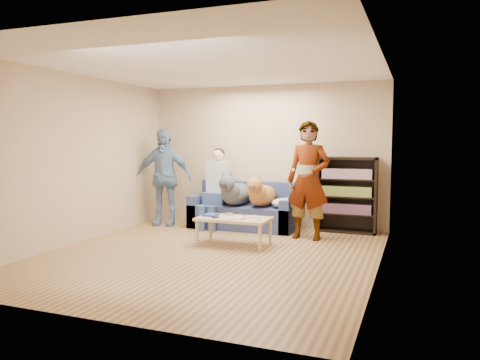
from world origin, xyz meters
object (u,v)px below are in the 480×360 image
at_px(notebook_blue, 211,215).
at_px(dog_tan, 261,194).
at_px(bookshelf, 347,193).
at_px(person_seated, 216,185).
at_px(person_standing_left, 163,177).
at_px(coffee_table, 234,221).
at_px(person_standing_right, 308,180).
at_px(dog_gray, 235,193).
at_px(camera_silver, 230,214).
at_px(sofa, 245,212).

bearing_deg(notebook_blue, dog_tan, 70.32).
bearing_deg(bookshelf, dog_tan, -165.26).
height_order(notebook_blue, person_seated, person_seated).
height_order(person_seated, bookshelf, person_seated).
relative_size(person_standing_left, coffee_table, 1.64).
bearing_deg(person_standing_left, person_standing_right, -19.54).
bearing_deg(dog_gray, coffee_table, -69.36).
height_order(person_standing_right, notebook_blue, person_standing_right).
bearing_deg(person_standing_right, person_standing_left, 179.14).
distance_m(camera_silver, dog_gray, 1.14).
bearing_deg(person_standing_left, dog_gray, -10.62).
xyz_separation_m(notebook_blue, coffee_table, (0.40, -0.05, -0.06)).
xyz_separation_m(sofa, coffee_table, (0.34, -1.39, 0.09)).
height_order(camera_silver, person_seated, person_seated).
bearing_deg(dog_gray, dog_tan, 6.55).
height_order(camera_silver, dog_tan, dog_tan).
height_order(camera_silver, dog_gray, dog_gray).
xyz_separation_m(camera_silver, dog_gray, (-0.33, 1.07, 0.21)).
bearing_deg(notebook_blue, person_seated, 110.28).
distance_m(coffee_table, bookshelf, 2.20).
bearing_deg(person_seated, person_standing_left, -171.57).
xyz_separation_m(sofa, dog_tan, (0.36, -0.14, 0.36)).
bearing_deg(dog_gray, person_standing_right, -14.46).
bearing_deg(bookshelf, dog_gray, -167.25).
bearing_deg(sofa, dog_gray, -118.93).
bearing_deg(bookshelf, camera_silver, -136.53).
height_order(person_standing_left, dog_gray, person_standing_left).
distance_m(camera_silver, bookshelf, 2.19).
bearing_deg(coffee_table, person_standing_left, 149.15).
bearing_deg(person_standing_right, coffee_table, -134.19).
xyz_separation_m(camera_silver, dog_tan, (0.15, 1.12, 0.20)).
bearing_deg(camera_silver, dog_tan, 82.56).
relative_size(sofa, bookshelf, 1.46).
bearing_deg(person_seated, dog_tan, -1.14).
relative_size(notebook_blue, dog_tan, 0.22).
height_order(sofa, dog_gray, dog_gray).
bearing_deg(coffee_table, notebook_blue, 172.87).
distance_m(dog_tan, bookshelf, 1.49).
bearing_deg(coffee_table, bookshelf, 47.93).
relative_size(person_standing_right, camera_silver, 17.27).
bearing_deg(dog_tan, dog_gray, -173.45).
distance_m(sofa, bookshelf, 1.86).
bearing_deg(coffee_table, person_seated, 123.91).
xyz_separation_m(person_seated, dog_tan, (0.87, -0.02, -0.13)).
distance_m(person_standing_right, camera_silver, 1.38).
relative_size(dog_gray, dog_tan, 1.08).
bearing_deg(notebook_blue, camera_silver, 14.04).
relative_size(person_standing_left, camera_silver, 16.41).
distance_m(sofa, dog_tan, 0.53).
relative_size(dog_tan, coffee_table, 1.07).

